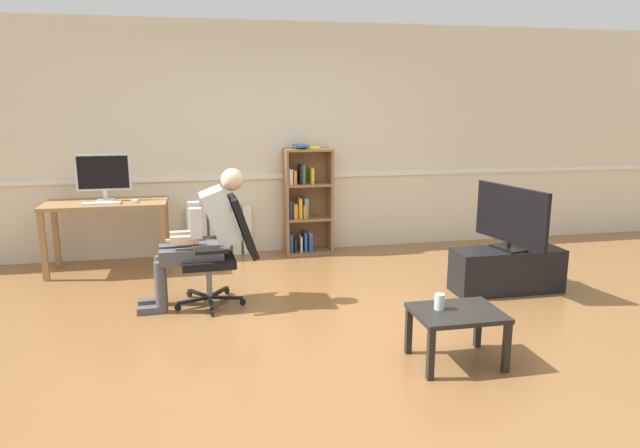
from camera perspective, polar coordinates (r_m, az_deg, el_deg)
ground_plane at (r=4.58m, az=0.33°, el=-10.92°), size 18.00×18.00×0.00m
back_wall at (r=6.84m, az=-4.35°, el=8.43°), size 12.00×0.13×2.70m
computer_desk at (r=6.46m, az=-20.69°, el=1.14°), size 1.26×0.60×0.76m
imac_monitor at (r=6.47m, az=-20.98°, el=4.73°), size 0.56×0.14×0.50m
keyboard at (r=6.30m, az=-21.16°, el=1.97°), size 0.38×0.12×0.02m
computer_mouse at (r=6.27m, az=-18.17°, el=2.20°), size 0.06×0.10×0.03m
bookshelf at (r=6.77m, az=-1.46°, el=2.14°), size 0.57×0.29×1.31m
radiator at (r=6.83m, az=-10.08°, el=-0.68°), size 0.76×0.08×0.59m
office_chair at (r=5.14m, az=-9.65°, el=-2.29°), size 0.75×0.62×0.99m
person_seated at (r=5.10m, az=-11.71°, el=-1.03°), size 0.97×0.40×1.23m
tv_stand at (r=5.76m, az=18.29°, el=-4.43°), size 1.05×0.37×0.42m
tv_screen at (r=5.64m, az=18.67°, el=0.72°), size 0.26×0.92×0.61m
coffee_table at (r=4.10m, az=13.63°, el=-9.27°), size 0.61×0.47×0.38m
drinking_glass at (r=4.06m, az=11.94°, el=-7.66°), size 0.07×0.07×0.11m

